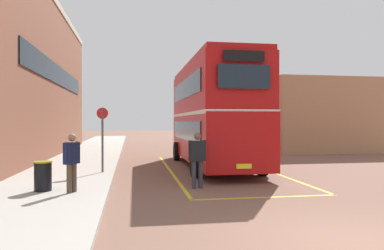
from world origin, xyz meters
name	(u,v)px	position (x,y,z in m)	size (l,w,h in m)	color
ground_plane	(200,159)	(0.00, 14.40, 0.00)	(135.60, 135.60, 0.00)	brown
sidewalk_left	(86,156)	(-6.50, 16.80, 0.07)	(4.00, 57.60, 0.14)	#A39E93
brick_building_left	(7,79)	(-10.99, 17.10, 4.60)	(5.91, 20.87, 9.20)	brown
depot_building_right	(285,117)	(9.61, 24.42, 2.54)	(8.28, 17.21, 5.08)	#AD7A56
double_decker_bus	(212,113)	(-0.13, 10.87, 2.51)	(2.99, 9.87, 4.75)	black
single_deck_bus	(214,127)	(3.98, 27.84, 1.64)	(2.65, 9.90, 3.02)	black
pedestrian_boarding	(197,156)	(-1.81, 5.68, 1.03)	(0.58, 0.31, 1.77)	#2D2D38
pedestrian_waiting_near	(72,159)	(-5.49, 4.92, 1.08)	(0.42, 0.51, 1.64)	#473828
litter_bin	(43,176)	(-6.34, 5.30, 0.56)	(0.50, 0.50, 0.84)	black
bus_stop_sign	(102,133)	(-4.96, 8.94, 1.66)	(0.44, 0.11, 2.52)	#4C4C51
bay_marking_yellow	(222,172)	(-0.13, 8.99, 0.00)	(4.40, 11.88, 0.01)	gold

